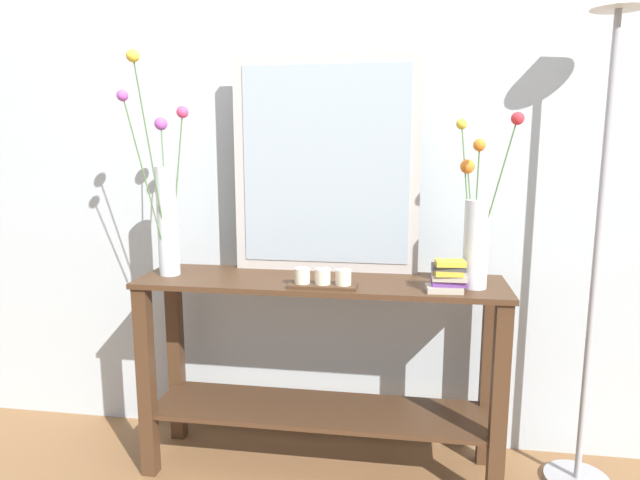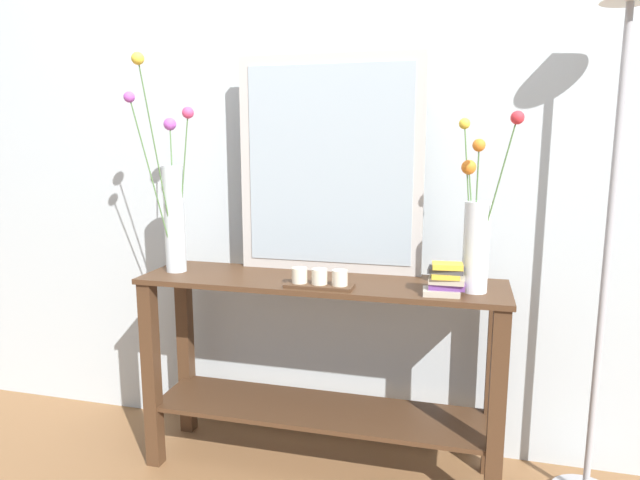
% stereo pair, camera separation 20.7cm
% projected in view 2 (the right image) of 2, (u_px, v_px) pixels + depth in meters
% --- Properties ---
extents(ground_plane, '(7.00, 6.00, 0.02)m').
position_uv_depth(ground_plane, '(320.00, 469.00, 2.24)').
color(ground_plane, brown).
extents(wall_back, '(6.40, 0.08, 2.70)m').
position_uv_depth(wall_back, '(338.00, 125.00, 2.28)').
color(wall_back, '#B2BCC1').
rests_on(wall_back, ground).
extents(console_table, '(1.38, 0.36, 0.77)m').
position_uv_depth(console_table, '(320.00, 353.00, 2.15)').
color(console_table, '#472D1C').
rests_on(console_table, ground).
extents(mirror_leaning, '(0.73, 0.03, 0.84)m').
position_uv_depth(mirror_leaning, '(328.00, 166.00, 2.17)').
color(mirror_leaning, '#B7B2AD').
rests_on(mirror_leaning, console_table).
extents(tall_vase_left, '(0.21, 0.27, 0.82)m').
position_uv_depth(tall_vase_left, '(173.00, 205.00, 2.18)').
color(tall_vase_left, silver).
rests_on(tall_vase_left, console_table).
extents(vase_right, '(0.20, 0.21, 0.61)m').
position_uv_depth(vase_right, '(477.00, 234.00, 1.90)').
color(vase_right, silver).
rests_on(vase_right, console_table).
extents(candle_tray, '(0.24, 0.09, 0.07)m').
position_uv_depth(candle_tray, '(319.00, 280.00, 1.98)').
color(candle_tray, '#472D1C').
rests_on(candle_tray, console_table).
extents(book_stack, '(0.14, 0.10, 0.11)m').
position_uv_depth(book_stack, '(445.00, 280.00, 1.89)').
color(book_stack, '#B2A893').
rests_on(book_stack, console_table).
extents(floor_lamp, '(0.24, 0.24, 1.82)m').
position_uv_depth(floor_lamp, '(616.00, 160.00, 1.83)').
color(floor_lamp, '#9E9EA3').
rests_on(floor_lamp, ground).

